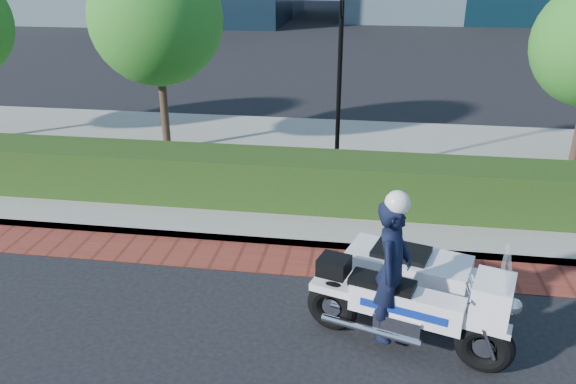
# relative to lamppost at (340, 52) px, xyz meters

# --- Properties ---
(ground) EXTENTS (120.00, 120.00, 0.00)m
(ground) POSITION_rel_lamppost_xyz_m (-1.00, -5.20, -2.96)
(ground) COLOR black
(ground) RESTS_ON ground
(brick_strip) EXTENTS (60.00, 1.00, 0.01)m
(brick_strip) POSITION_rel_lamppost_xyz_m (-1.00, -3.70, -2.95)
(brick_strip) COLOR maroon
(brick_strip) RESTS_ON ground
(sidewalk) EXTENTS (60.00, 8.00, 0.15)m
(sidewalk) POSITION_rel_lamppost_xyz_m (-1.00, 0.80, -2.88)
(sidewalk) COLOR gray
(sidewalk) RESTS_ON ground
(hedge_main) EXTENTS (18.00, 1.20, 1.00)m
(hedge_main) POSITION_rel_lamppost_xyz_m (-1.00, -1.60, -2.31)
(hedge_main) COLOR black
(hedge_main) RESTS_ON sidewalk
(lamppost) EXTENTS (1.02, 0.70, 4.21)m
(lamppost) POSITION_rel_lamppost_xyz_m (0.00, 0.00, 0.00)
(lamppost) COLOR black
(lamppost) RESTS_ON sidewalk
(tree_b) EXTENTS (3.20, 3.20, 4.89)m
(tree_b) POSITION_rel_lamppost_xyz_m (-4.50, 1.30, 0.48)
(tree_b) COLOR #332319
(tree_b) RESTS_ON sidewalk
(police_motorcycle) EXTENTS (2.71, 2.35, 2.24)m
(police_motorcycle) POSITION_rel_lamppost_xyz_m (1.31, -5.37, -2.19)
(police_motorcycle) COLOR black
(police_motorcycle) RESTS_ON ground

